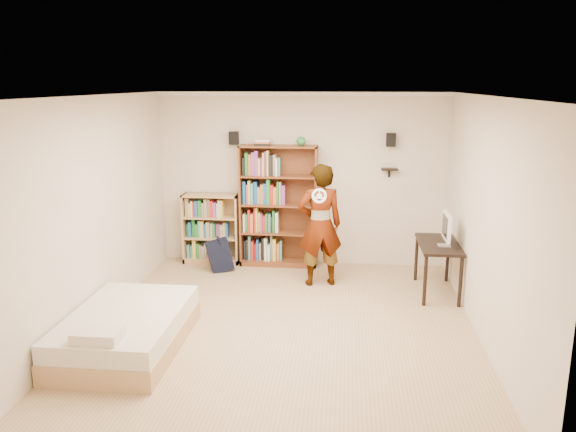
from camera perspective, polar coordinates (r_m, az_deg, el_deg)
name	(u,v)px	position (r m, az deg, el deg)	size (l,w,h in m)	color
ground	(284,326)	(6.84, -0.38, -11.15)	(4.50, 5.00, 0.01)	tan
room_shell	(284,181)	(6.31, -0.41, 3.56)	(4.52, 5.02, 2.71)	beige
crown_molding	(284,99)	(6.22, -0.42, 11.83)	(4.50, 5.00, 0.06)	white
speaker_left	(234,138)	(8.79, -5.53, 7.88)	(0.14, 0.12, 0.20)	black
speaker_right	(391,140)	(8.64, 10.41, 7.63)	(0.14, 0.12, 0.20)	black
wall_shelf	(390,169)	(8.71, 10.28, 4.69)	(0.25, 0.16, 0.03)	black
tall_bookshelf	(279,206)	(8.77, -0.97, 0.99)	(1.20, 0.35, 1.90)	brown
low_bookshelf	(211,229)	(9.06, -7.79, -1.29)	(0.89, 0.33, 1.11)	tan
computer_desk	(437,268)	(8.00, 14.91, -5.13)	(0.52, 1.05, 0.71)	black
imac	(445,230)	(7.72, 15.66, -1.34)	(0.09, 0.45, 0.45)	white
daybed	(126,326)	(6.46, -16.10, -10.66)	(1.16, 1.79, 0.53)	beige
person	(320,225)	(7.93, 3.27, -0.93)	(0.64, 0.42, 1.75)	black
wii_wheel	(319,196)	(7.50, 3.19, 2.04)	(0.20, 0.20, 0.04)	white
navy_bag	(220,255)	(8.69, -6.95, -3.97)	(0.38, 0.25, 0.51)	black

